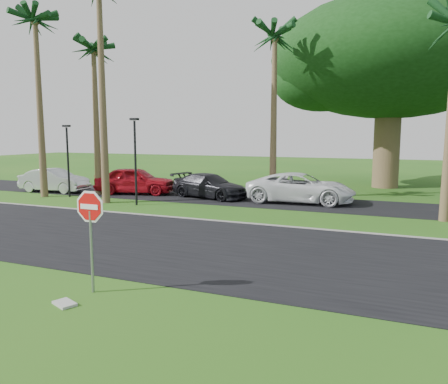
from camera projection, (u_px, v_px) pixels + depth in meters
ground at (144, 258)px, 13.50m from camera, size 120.00×120.00×0.00m
road at (176, 243)px, 15.33m from camera, size 120.00×8.00×0.02m
parking_strip at (265, 201)px, 24.93m from camera, size 120.00×5.00×0.02m
curb at (221, 221)px, 19.03m from camera, size 120.00×0.12×0.06m
stop_sign_near at (90, 220)px, 10.33m from camera, size 1.05×0.07×2.62m
palm_left_far at (35, 24)px, 25.37m from camera, size 5.00×5.00×11.50m
palm_left_mid at (94, 53)px, 26.43m from camera, size 5.00×5.00×10.00m
palm_center at (275, 40)px, 25.10m from camera, size 5.00×5.00×10.50m
canopy_tree at (391, 59)px, 30.15m from camera, size 16.50×16.50×13.12m
streetlight_left at (68, 156)px, 26.26m from camera, size 0.45×0.25×4.34m
streetlight_right at (135, 156)px, 23.22m from camera, size 0.45×0.25×4.64m
car_silver at (54, 181)px, 28.67m from camera, size 4.73×2.00×1.52m
car_red at (135, 181)px, 27.75m from camera, size 5.38×3.24×1.71m
car_dark at (210, 186)px, 26.07m from camera, size 5.25×3.14×1.43m
car_minivan at (301, 188)px, 24.21m from camera, size 6.04×3.01×1.64m
utility_slab at (65, 303)px, 9.77m from camera, size 0.64×0.53×0.06m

